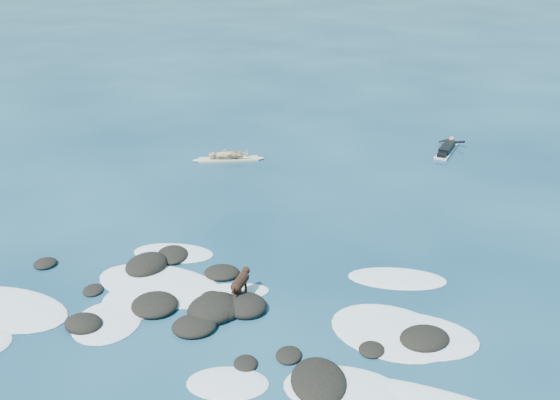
# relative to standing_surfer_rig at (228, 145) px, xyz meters

# --- Properties ---
(ground) EXTENTS (160.00, 160.00, 0.00)m
(ground) POSITION_rel_standing_surfer_rig_xyz_m (3.20, -9.67, -0.69)
(ground) COLOR #0A2642
(ground) RESTS_ON ground
(reef_rocks) EXTENTS (12.66, 7.69, 0.53)m
(reef_rocks) POSITION_rel_standing_surfer_rig_xyz_m (3.46, -11.52, -0.58)
(reef_rocks) COLOR black
(reef_rocks) RESTS_ON ground
(breaking_foam) EXTENTS (15.52, 6.80, 0.12)m
(breaking_foam) POSITION_rel_standing_surfer_rig_xyz_m (3.11, -11.21, -0.68)
(breaking_foam) COLOR white
(breaking_foam) RESTS_ON ground
(standing_surfer_rig) EXTENTS (3.00, 1.22, 1.74)m
(standing_surfer_rig) POSITION_rel_standing_surfer_rig_xyz_m (0.00, 0.00, 0.00)
(standing_surfer_rig) COLOR beige
(standing_surfer_rig) RESTS_ON ground
(paddling_surfer_rig) EXTENTS (1.44, 2.66, 0.46)m
(paddling_surfer_rig) POSITION_rel_standing_surfer_rig_xyz_m (9.23, 2.78, -0.53)
(paddling_surfer_rig) COLOR silver
(paddling_surfer_rig) RESTS_ON ground
(dog) EXTENTS (0.41, 1.20, 0.76)m
(dog) POSITION_rel_standing_surfer_rig_xyz_m (3.05, -10.24, -0.18)
(dog) COLOR black
(dog) RESTS_ON ground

